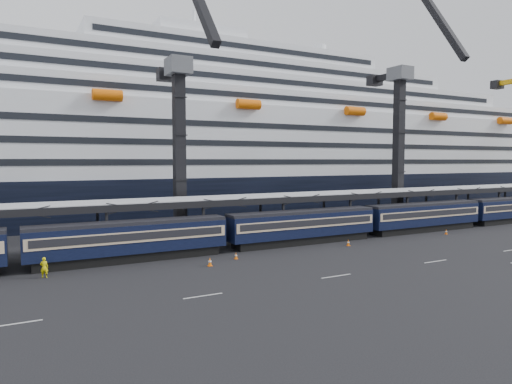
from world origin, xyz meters
TOP-DOWN VIEW (x-y plane):
  - ground at (0.00, 0.00)m, footprint 260.00×260.00m
  - train at (-4.65, 10.00)m, footprint 133.05×3.00m
  - canopy at (0.00, 14.00)m, footprint 130.00×6.25m
  - cruise_ship at (-1.08, 45.99)m, footprint 214.09×28.84m
  - crane_dark_near at (-20.00, 18.59)m, footprint 4.50×17.75m
  - crane_dark_mid at (15.00, 17.59)m, footprint 4.50×18.24m
  - worker at (-35.81, 7.03)m, footprint 0.71×0.55m
  - traffic_cone_b at (-18.58, 6.07)m, footprint 0.34×0.34m
  - traffic_cone_c at (-22.02, 4.47)m, footprint 0.41×0.41m
  - traffic_cone_d at (-4.21, 6.37)m, footprint 0.38×0.38m
  - traffic_cone_e at (12.48, 6.69)m, footprint 0.34×0.34m

SIDE VIEW (x-z plane):
  - ground at x=0.00m, z-range 0.00..0.00m
  - traffic_cone_e at x=12.48m, z-range 0.00..0.68m
  - traffic_cone_b at x=-18.58m, z-range 0.00..0.68m
  - traffic_cone_d at x=-4.21m, z-range 0.00..0.75m
  - traffic_cone_c at x=-22.02m, z-range -0.01..0.82m
  - worker at x=-35.81m, z-range 0.00..1.74m
  - train at x=-4.65m, z-range 0.18..4.23m
  - canopy at x=0.00m, z-range 2.49..8.01m
  - crane_dark_near at x=-20.00m, z-range -5.61..29.47m
  - cruise_ship at x=-1.08m, z-range -4.66..29.34m
  - crane_dark_mid at x=15.00m, z-range -6.46..33.18m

